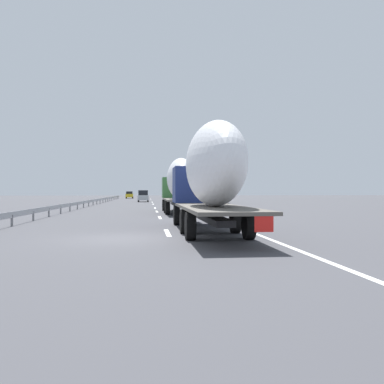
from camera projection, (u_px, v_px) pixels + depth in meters
ground_plane at (140, 205)px, 55.73m from camera, size 260.00×260.00×0.00m
lane_stripe_0 at (167, 233)px, 18.14m from camera, size 3.20×0.20×0.01m
lane_stripe_1 at (160, 217)px, 28.73m from camera, size 3.20×0.20×0.01m
lane_stripe_2 at (157, 212)px, 37.19m from camera, size 3.20×0.20×0.01m
lane_stripe_3 at (155, 208)px, 45.18m from camera, size 3.20×0.20×0.01m
lane_stripe_4 at (153, 204)px, 58.96m from camera, size 3.20×0.20×0.01m
lane_stripe_5 at (152, 202)px, 70.99m from camera, size 3.20×0.20×0.01m
lane_stripe_6 at (152, 202)px, 68.80m from camera, size 3.20×0.20×0.01m
lane_stripe_7 at (151, 200)px, 89.59m from camera, size 3.20×0.20×0.01m
lane_stripe_8 at (150, 199)px, 104.00m from camera, size 3.20×0.20×0.01m
edge_line_right at (178, 204)px, 61.29m from camera, size 110.00×0.20×0.01m
truck_lead at (180, 183)px, 34.51m from camera, size 12.45×2.55×4.44m
truck_trailing at (210, 173)px, 17.83m from camera, size 13.11×2.55×4.57m
car_silver_hatch at (143, 196)px, 72.07m from camera, size 4.50×1.84×1.98m
car_yellow_coupe at (129, 195)px, 106.33m from camera, size 4.30×1.83×1.79m
road_sign at (192, 187)px, 54.17m from camera, size 0.10×0.90×3.43m
tree_0 at (206, 175)px, 62.27m from camera, size 3.26×3.26×7.25m
tree_1 at (217, 178)px, 67.92m from camera, size 2.62×2.62×6.62m
tree_2 at (218, 178)px, 64.09m from camera, size 3.29×3.29×5.99m
guardrail_median at (97, 200)px, 58.06m from camera, size 94.00×0.10×0.76m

